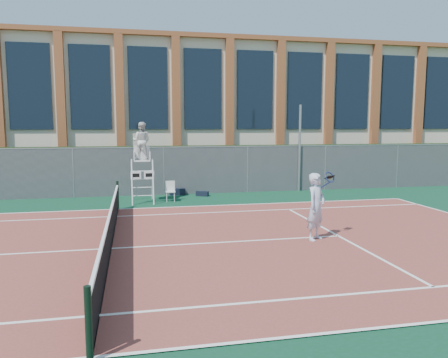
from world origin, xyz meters
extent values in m
plane|color=#233814|center=(0.00, 0.00, 0.00)|extent=(120.00, 120.00, 0.00)
cube|color=#0D3B20|center=(0.00, 1.00, 0.01)|extent=(36.00, 20.00, 0.01)
cube|color=brown|center=(0.00, 0.00, 0.02)|extent=(23.77, 10.97, 0.02)
cylinder|color=black|center=(0.00, -5.60, 0.55)|extent=(0.10, 0.10, 1.10)
cylinder|color=black|center=(0.00, 5.60, 0.55)|extent=(0.10, 0.10, 1.10)
cube|color=black|center=(0.00, 0.00, 0.46)|extent=(0.03, 11.00, 0.86)
cube|color=white|center=(0.00, 0.00, 0.92)|extent=(0.06, 11.20, 0.07)
cube|color=black|center=(0.00, 10.00, 1.10)|extent=(40.00, 1.40, 2.20)
cube|color=beige|center=(0.00, 18.00, 4.00)|extent=(44.00, 10.00, 8.00)
cube|color=brown|center=(0.00, 18.00, 8.10)|extent=(45.00, 10.60, 0.25)
cylinder|color=#9EA0A5|center=(8.58, 8.70, 2.10)|extent=(0.12, 0.12, 4.21)
cylinder|color=white|center=(0.55, 6.53, 0.89)|extent=(0.05, 0.51, 1.85)
cylinder|color=white|center=(1.40, 6.53, 0.89)|extent=(0.05, 0.51, 1.85)
cylinder|color=white|center=(0.55, 7.47, 0.89)|extent=(0.05, 0.51, 1.85)
cylinder|color=white|center=(1.40, 7.47, 0.89)|extent=(0.05, 0.51, 1.85)
cube|color=white|center=(0.98, 7.00, 1.76)|extent=(0.66, 0.57, 0.06)
cube|color=white|center=(0.98, 7.26, 2.09)|extent=(0.66, 0.05, 0.57)
cube|color=white|center=(0.71, 6.62, 1.19)|extent=(0.42, 0.03, 0.32)
cube|color=white|center=(1.24, 6.62, 1.19)|extent=(0.42, 0.03, 0.32)
imported|color=silver|center=(0.98, 7.05, 2.57)|extent=(0.90, 0.79, 1.56)
cube|color=silver|center=(2.13, 6.93, 0.43)|extent=(0.41, 0.41, 0.04)
cube|color=silver|center=(2.14, 7.11, 0.65)|extent=(0.40, 0.06, 0.43)
cylinder|color=silver|center=(1.96, 6.78, 0.21)|extent=(0.03, 0.03, 0.40)
cylinder|color=silver|center=(2.28, 6.76, 0.21)|extent=(0.03, 0.03, 0.40)
cylinder|color=silver|center=(1.98, 7.10, 0.21)|extent=(0.03, 0.03, 0.40)
cylinder|color=silver|center=(2.30, 7.08, 0.21)|extent=(0.03, 0.03, 0.40)
cube|color=black|center=(2.59, 8.57, 0.16)|extent=(0.71, 0.30, 0.30)
cube|color=black|center=(3.67, 8.04, 0.12)|extent=(0.61, 0.46, 0.22)
imported|color=silver|center=(5.58, -0.24, 0.97)|extent=(0.82, 0.77, 1.87)
torus|color=navy|center=(6.08, 0.01, 1.75)|extent=(0.38, 0.30, 0.30)
sphere|color=#CCE533|center=(6.18, 0.19, 1.70)|extent=(0.07, 0.07, 0.07)
camera|label=1|loc=(0.65, -11.41, 3.21)|focal=35.00mm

